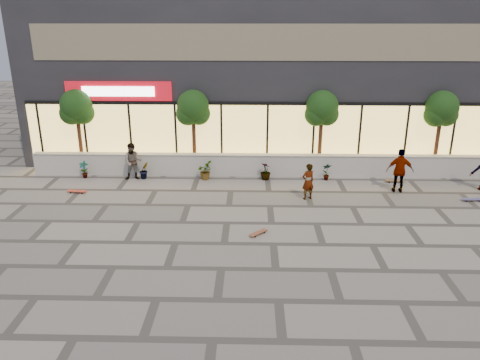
{
  "coord_description": "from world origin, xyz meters",
  "views": [
    {
      "loc": [
        -0.76,
        -13.9,
        7.17
      ],
      "look_at": [
        -1.18,
        2.67,
        1.3
      ],
      "focal_mm": 35.0,
      "sensor_mm": 36.0,
      "label": 1
    }
  ],
  "objects_px": {
    "tree_west": "(76,109)",
    "tree_mideast": "(322,110)",
    "tree_east": "(441,111)",
    "skateboard_center": "(258,233)",
    "skateboard_right_far": "(472,199)",
    "skateboard_left": "(77,191)",
    "skateboard_right_near": "(395,181)",
    "tree_midwest": "(193,110)",
    "skater_right_near": "(400,171)",
    "skater_center": "(308,182)",
    "skater_left": "(133,162)"
  },
  "relations": [
    {
      "from": "tree_east",
      "to": "skater_left",
      "type": "xyz_separation_m",
      "value": [
        -14.15,
        -1.4,
        -2.13
      ]
    },
    {
      "from": "tree_west",
      "to": "skater_right_near",
      "type": "distance_m",
      "value": 14.92
    },
    {
      "from": "tree_east",
      "to": "skateboard_right_far",
      "type": "height_order",
      "value": "tree_east"
    },
    {
      "from": "tree_west",
      "to": "tree_east",
      "type": "xyz_separation_m",
      "value": [
        17.0,
        0.0,
        0.0
      ]
    },
    {
      "from": "tree_west",
      "to": "skateboard_left",
      "type": "relative_size",
      "value": 4.54
    },
    {
      "from": "tree_east",
      "to": "skateboard_left",
      "type": "height_order",
      "value": "tree_east"
    },
    {
      "from": "tree_west",
      "to": "skater_center",
      "type": "distance_m",
      "value": 11.38
    },
    {
      "from": "skater_left",
      "to": "tree_west",
      "type": "bearing_deg",
      "value": 146.98
    },
    {
      "from": "tree_east",
      "to": "skater_left",
      "type": "height_order",
      "value": "tree_east"
    },
    {
      "from": "tree_west",
      "to": "tree_midwest",
      "type": "bearing_deg",
      "value": 0.0
    },
    {
      "from": "skater_left",
      "to": "skateboard_center",
      "type": "height_order",
      "value": "skater_left"
    },
    {
      "from": "tree_east",
      "to": "skater_right_near",
      "type": "xyz_separation_m",
      "value": [
        -2.46,
        -2.69,
        -2.04
      ]
    },
    {
      "from": "skateboard_right_far",
      "to": "skateboard_left",
      "type": "bearing_deg",
      "value": 176.43
    },
    {
      "from": "tree_mideast",
      "to": "tree_midwest",
      "type": "bearing_deg",
      "value": 180.0
    },
    {
      "from": "skater_center",
      "to": "skateboard_center",
      "type": "height_order",
      "value": "skater_center"
    },
    {
      "from": "tree_west",
      "to": "skater_right_near",
      "type": "xyz_separation_m",
      "value": [
        14.54,
        -2.69,
        -2.04
      ]
    },
    {
      "from": "skater_right_near",
      "to": "skateboard_right_near",
      "type": "distance_m",
      "value": 1.48
    },
    {
      "from": "tree_east",
      "to": "skateboard_right_far",
      "type": "relative_size",
      "value": 4.51
    },
    {
      "from": "tree_midwest",
      "to": "skater_right_near",
      "type": "bearing_deg",
      "value": -16.55
    },
    {
      "from": "tree_mideast",
      "to": "skater_left",
      "type": "xyz_separation_m",
      "value": [
        -8.65,
        -1.4,
        -2.13
      ]
    },
    {
      "from": "skateboard_right_near",
      "to": "skateboard_right_far",
      "type": "relative_size",
      "value": 0.98
    },
    {
      "from": "tree_mideast",
      "to": "skateboard_right_far",
      "type": "xyz_separation_m",
      "value": [
        5.76,
        -3.71,
        -2.9
      ]
    },
    {
      "from": "skater_left",
      "to": "skater_right_near",
      "type": "relative_size",
      "value": 0.91
    },
    {
      "from": "skateboard_right_near",
      "to": "skater_left",
      "type": "bearing_deg",
      "value": -177.74
    },
    {
      "from": "tree_midwest",
      "to": "skateboard_center",
      "type": "relative_size",
      "value": 5.76
    },
    {
      "from": "tree_midwest",
      "to": "skateboard_right_far",
      "type": "bearing_deg",
      "value": -17.5
    },
    {
      "from": "tree_west",
      "to": "skater_right_near",
      "type": "relative_size",
      "value": 2.07
    },
    {
      "from": "tree_midwest",
      "to": "skateboard_left",
      "type": "distance_m",
      "value": 6.36
    },
    {
      "from": "tree_east",
      "to": "skateboard_center",
      "type": "xyz_separation_m",
      "value": [
        -8.49,
        -7.0,
        -2.91
      ]
    },
    {
      "from": "skater_left",
      "to": "skateboard_left",
      "type": "xyz_separation_m",
      "value": [
        -2.03,
        -1.79,
        -0.78
      ]
    },
    {
      "from": "skater_right_near",
      "to": "skateboard_center",
      "type": "xyz_separation_m",
      "value": [
        -6.03,
        -4.32,
        -0.87
      ]
    },
    {
      "from": "skater_right_near",
      "to": "skateboard_center",
      "type": "distance_m",
      "value": 7.46
    },
    {
      "from": "skateboard_left",
      "to": "skateboard_right_far",
      "type": "height_order",
      "value": "skateboard_right_far"
    },
    {
      "from": "skateboard_left",
      "to": "tree_west",
      "type": "bearing_deg",
      "value": 111.54
    },
    {
      "from": "skater_right_near",
      "to": "skateboard_left",
      "type": "height_order",
      "value": "skater_right_near"
    },
    {
      "from": "tree_west",
      "to": "tree_mideast",
      "type": "relative_size",
      "value": 1.0
    },
    {
      "from": "tree_west",
      "to": "skateboard_right_far",
      "type": "bearing_deg",
      "value": -12.13
    },
    {
      "from": "tree_midwest",
      "to": "tree_east",
      "type": "height_order",
      "value": "same"
    },
    {
      "from": "skater_center",
      "to": "tree_midwest",
      "type": "bearing_deg",
      "value": -61.75
    },
    {
      "from": "skater_center",
      "to": "skateboard_center",
      "type": "relative_size",
      "value": 2.24
    },
    {
      "from": "tree_west",
      "to": "skater_right_near",
      "type": "height_order",
      "value": "tree_west"
    },
    {
      "from": "tree_east",
      "to": "skateboard_center",
      "type": "relative_size",
      "value": 5.76
    },
    {
      "from": "skateboard_center",
      "to": "tree_mideast",
      "type": "bearing_deg",
      "value": 21.46
    },
    {
      "from": "tree_east",
      "to": "skateboard_right_near",
      "type": "xyz_separation_m",
      "value": [
        -2.24,
        -1.5,
        -2.9
      ]
    },
    {
      "from": "tree_mideast",
      "to": "skater_center",
      "type": "height_order",
      "value": "tree_mideast"
    },
    {
      "from": "skater_center",
      "to": "skateboard_right_far",
      "type": "height_order",
      "value": "skater_center"
    },
    {
      "from": "tree_mideast",
      "to": "skateboard_right_near",
      "type": "height_order",
      "value": "tree_mideast"
    },
    {
      "from": "skateboard_right_near",
      "to": "skateboard_center",
      "type": "bearing_deg",
      "value": -135.89
    },
    {
      "from": "tree_mideast",
      "to": "skater_left",
      "type": "relative_size",
      "value": 2.28
    },
    {
      "from": "skateboard_center",
      "to": "tree_west",
      "type": "bearing_deg",
      "value": 95.13
    }
  ]
}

